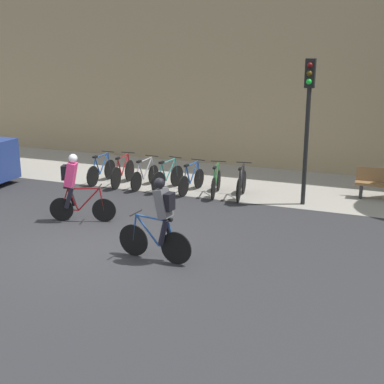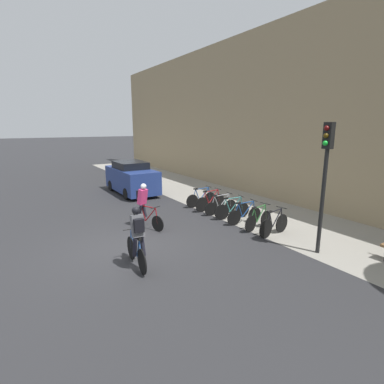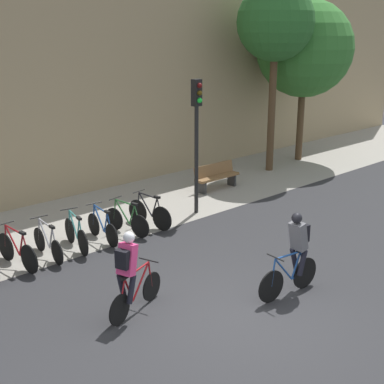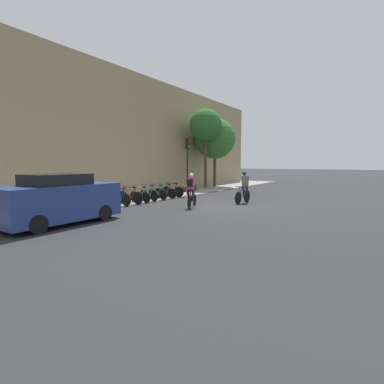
{
  "view_description": "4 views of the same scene",
  "coord_description": "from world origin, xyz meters",
  "px_view_note": "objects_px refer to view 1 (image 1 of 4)",
  "views": [
    {
      "loc": [
        5.99,
        -9.53,
        4.4
      ],
      "look_at": [
        1.33,
        2.15,
        0.86
      ],
      "focal_mm": 50.0,
      "sensor_mm": 36.0,
      "label": 1
    },
    {
      "loc": [
        8.85,
        -2.99,
        3.89
      ],
      "look_at": [
        -0.51,
        2.9,
        1.42
      ],
      "focal_mm": 28.0,
      "sensor_mm": 36.0,
      "label": 2
    },
    {
      "loc": [
        -6.89,
        -6.25,
        5.35
      ],
      "look_at": [
        1.21,
        2.6,
        1.67
      ],
      "focal_mm": 50.0,
      "sensor_mm": 36.0,
      "label": 3
    },
    {
      "loc": [
        -14.05,
        -6.77,
        2.24
      ],
      "look_at": [
        -1.36,
        1.42,
        0.78
      ],
      "focal_mm": 28.0,
      "sensor_mm": 36.0,
      "label": 4
    }
  ],
  "objects_px": {
    "cyclist_pink": "(74,185)",
    "parked_bike_4": "(191,180)",
    "parked_bike_2": "(145,176)",
    "parked_bike_5": "(216,182)",
    "traffic_light_pole": "(308,106)",
    "parked_bike_3": "(168,177)",
    "parked_bike_1": "(123,172)",
    "parked_bike_0": "(101,171)",
    "cyclist_grey": "(161,218)",
    "parked_bike_6": "(241,184)"
  },
  "relations": [
    {
      "from": "parked_bike_6",
      "to": "traffic_light_pole",
      "type": "relative_size",
      "value": 0.41
    },
    {
      "from": "parked_bike_3",
      "to": "parked_bike_1",
      "type": "bearing_deg",
      "value": -179.98
    },
    {
      "from": "parked_bike_5",
      "to": "parked_bike_1",
      "type": "bearing_deg",
      "value": -180.0
    },
    {
      "from": "cyclist_pink",
      "to": "parked_bike_0",
      "type": "bearing_deg",
      "value": 111.2
    },
    {
      "from": "cyclist_pink",
      "to": "parked_bike_5",
      "type": "relative_size",
      "value": 1.1
    },
    {
      "from": "parked_bike_6",
      "to": "parked_bike_0",
      "type": "bearing_deg",
      "value": -179.98
    },
    {
      "from": "cyclist_grey",
      "to": "cyclist_pink",
      "type": "bearing_deg",
      "value": 153.81
    },
    {
      "from": "traffic_light_pole",
      "to": "parked_bike_5",
      "type": "bearing_deg",
      "value": -179.88
    },
    {
      "from": "parked_bike_5",
      "to": "parked_bike_6",
      "type": "xyz_separation_m",
      "value": [
        0.78,
        0.0,
        0.02
      ]
    },
    {
      "from": "cyclist_pink",
      "to": "parked_bike_3",
      "type": "bearing_deg",
      "value": 75.28
    },
    {
      "from": "cyclist_pink",
      "to": "parked_bike_3",
      "type": "relative_size",
      "value": 1.08
    },
    {
      "from": "parked_bike_3",
      "to": "parked_bike_6",
      "type": "bearing_deg",
      "value": 0.02
    },
    {
      "from": "cyclist_grey",
      "to": "parked_bike_6",
      "type": "relative_size",
      "value": 1.09
    },
    {
      "from": "parked_bike_1",
      "to": "parked_bike_4",
      "type": "distance_m",
      "value": 2.35
    },
    {
      "from": "parked_bike_6",
      "to": "cyclist_pink",
      "type": "bearing_deg",
      "value": -132.43
    },
    {
      "from": "cyclist_grey",
      "to": "parked_bike_4",
      "type": "distance_m",
      "value": 5.35
    },
    {
      "from": "parked_bike_5",
      "to": "parked_bike_2",
      "type": "bearing_deg",
      "value": -179.96
    },
    {
      "from": "parked_bike_3",
      "to": "parked_bike_2",
      "type": "bearing_deg",
      "value": -179.86
    },
    {
      "from": "parked_bike_3",
      "to": "traffic_light_pole",
      "type": "distance_m",
      "value": 4.77
    },
    {
      "from": "cyclist_pink",
      "to": "parked_bike_4",
      "type": "height_order",
      "value": "cyclist_pink"
    },
    {
      "from": "parked_bike_1",
      "to": "parked_bike_6",
      "type": "relative_size",
      "value": 1.07
    },
    {
      "from": "parked_bike_3",
      "to": "parked_bike_5",
      "type": "distance_m",
      "value": 1.57
    },
    {
      "from": "parked_bike_5",
      "to": "parked_bike_4",
      "type": "bearing_deg",
      "value": -179.93
    },
    {
      "from": "parked_bike_0",
      "to": "parked_bike_4",
      "type": "bearing_deg",
      "value": -0.01
    },
    {
      "from": "cyclist_pink",
      "to": "parked_bike_5",
      "type": "height_order",
      "value": "cyclist_pink"
    },
    {
      "from": "parked_bike_2",
      "to": "parked_bike_4",
      "type": "relative_size",
      "value": 1.02
    },
    {
      "from": "cyclist_grey",
      "to": "parked_bike_0",
      "type": "relative_size",
      "value": 1.07
    },
    {
      "from": "parked_bike_2",
      "to": "parked_bike_0",
      "type": "bearing_deg",
      "value": 179.96
    },
    {
      "from": "parked_bike_2",
      "to": "parked_bike_6",
      "type": "bearing_deg",
      "value": 0.05
    },
    {
      "from": "parked_bike_5",
      "to": "parked_bike_0",
      "type": "bearing_deg",
      "value": -179.99
    },
    {
      "from": "parked_bike_0",
      "to": "parked_bike_2",
      "type": "relative_size",
      "value": 1.01
    },
    {
      "from": "parked_bike_0",
      "to": "parked_bike_5",
      "type": "distance_m",
      "value": 3.91
    },
    {
      "from": "parked_bike_5",
      "to": "traffic_light_pole",
      "type": "relative_size",
      "value": 0.4
    },
    {
      "from": "parked_bike_4",
      "to": "parked_bike_5",
      "type": "height_order",
      "value": "parked_bike_5"
    },
    {
      "from": "cyclist_pink",
      "to": "traffic_light_pole",
      "type": "bearing_deg",
      "value": 35.32
    },
    {
      "from": "parked_bike_2",
      "to": "parked_bike_5",
      "type": "distance_m",
      "value": 2.35
    },
    {
      "from": "parked_bike_3",
      "to": "parked_bike_6",
      "type": "relative_size",
      "value": 0.99
    },
    {
      "from": "parked_bike_0",
      "to": "traffic_light_pole",
      "type": "distance_m",
      "value": 6.91
    },
    {
      "from": "cyclist_grey",
      "to": "traffic_light_pole",
      "type": "xyz_separation_m",
      "value": [
        1.99,
        5.14,
        1.8
      ]
    },
    {
      "from": "cyclist_grey",
      "to": "traffic_light_pole",
      "type": "bearing_deg",
      "value": 68.85
    },
    {
      "from": "parked_bike_0",
      "to": "parked_bike_3",
      "type": "distance_m",
      "value": 2.35
    },
    {
      "from": "parked_bike_4",
      "to": "traffic_light_pole",
      "type": "xyz_separation_m",
      "value": [
        3.37,
        0.01,
        2.36
      ]
    },
    {
      "from": "parked_bike_3",
      "to": "traffic_light_pole",
      "type": "height_order",
      "value": "traffic_light_pole"
    },
    {
      "from": "parked_bike_5",
      "to": "parked_bike_3",
      "type": "bearing_deg",
      "value": 179.99
    },
    {
      "from": "cyclist_grey",
      "to": "traffic_light_pole",
      "type": "distance_m",
      "value": 5.8
    },
    {
      "from": "parked_bike_6",
      "to": "traffic_light_pole",
      "type": "distance_m",
      "value": 2.95
    },
    {
      "from": "parked_bike_2",
      "to": "traffic_light_pole",
      "type": "xyz_separation_m",
      "value": [
        4.93,
        0.01,
        2.36
      ]
    },
    {
      "from": "cyclist_grey",
      "to": "parked_bike_3",
      "type": "xyz_separation_m",
      "value": [
        -2.16,
        5.14,
        -0.55
      ]
    },
    {
      "from": "cyclist_pink",
      "to": "parked_bike_4",
      "type": "bearing_deg",
      "value": 64.35
    },
    {
      "from": "cyclist_pink",
      "to": "parked_bike_1",
      "type": "distance_m",
      "value": 3.7
    }
  ]
}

